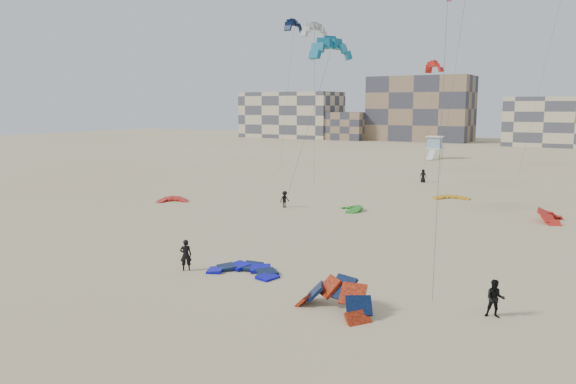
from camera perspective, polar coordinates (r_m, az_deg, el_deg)
The scene contains 19 objects.
ground at distance 31.43m, azimuth -7.90°, elevation -9.58°, with size 320.00×320.00×0.00m, color #C4B483.
kite_ground_blue at distance 33.81m, azimuth -4.44°, elevation -8.20°, with size 4.02×4.19×0.64m, color #0D10C8, non-canonical shape.
kite_ground_orange at distance 27.83m, azimuth 4.70°, elevation -11.98°, with size 4.13×3.37×2.48m, color red, non-canonical shape.
kite_ground_red at distance 59.42m, azimuth -11.63°, elevation -0.96°, with size 3.02×3.14×0.80m, color red, non-canonical shape.
kite_ground_green at distance 53.60m, azimuth 6.37°, elevation -1.88°, with size 2.93×3.04×0.84m, color #25951E, non-canonical shape.
kite_ground_red_far at distance 53.20m, azimuth 25.15°, elevation -2.75°, with size 3.50×3.28×1.72m, color red, non-canonical shape.
kite_ground_yellow at distance 62.53m, azimuth 16.24°, elevation -0.65°, with size 3.41×3.58×0.41m, color #E99F0E, non-canonical shape.
kitesurfer_main at distance 34.49m, azimuth -10.35°, elevation -6.32°, with size 0.70×0.46×1.91m, color black.
kitesurfer_b at distance 28.40m, azimuth 20.30°, elevation -10.13°, with size 0.88×0.69×1.82m, color black.
kitesurfer_c at distance 54.73m, azimuth -0.34°, elevation -0.74°, with size 1.05×0.60×1.63m, color black.
kitesurfer_e at distance 74.79m, azimuth 13.56°, elevation 1.61°, with size 0.84×0.54×1.71m, color black.
kite_fly_teal_a at distance 50.17m, azimuth 4.41°, elevation 14.13°, with size 7.90×5.29×15.05m.
kite_fly_grey at distance 66.03m, azimuth 2.72°, elevation 15.98°, with size 4.25×5.88×18.24m.
kite_fly_navy at distance 82.25m, azimuth 0.64°, elevation 16.44°, with size 4.17×7.43×21.22m.
kite_fly_red at distance 94.36m, azimuth 14.62°, elevation 12.11°, with size 4.98×13.07×16.22m.
lifeguard_tower_far at distance 109.15m, azimuth 14.66°, elevation 4.39°, with size 3.16×5.84×4.21m.
condo_west_a at distance 177.12m, azimuth 0.34°, elevation 7.83°, with size 30.00×15.00×14.00m, color beige.
condo_west_b at distance 164.68m, azimuth 13.33°, elevation 8.23°, with size 28.00×14.00×18.00m, color #886C52.
condo_fill_left at distance 166.26m, azimuth 6.01°, elevation 6.69°, with size 12.00×10.00×8.00m, color #886C52.
Camera 1 is at (18.61, -23.34, 9.84)m, focal length 35.00 mm.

